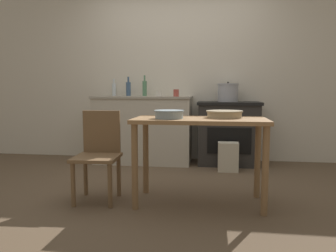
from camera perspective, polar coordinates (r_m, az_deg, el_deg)
name	(u,v)px	position (r m, az deg, el deg)	size (l,w,h in m)	color
ground_plane	(162,189)	(3.48, -1.00, -10.87)	(14.00, 14.00, 0.00)	brown
wall_back	(178,73)	(4.91, 1.84, 9.17)	(8.00, 0.07, 2.55)	beige
counter_cabinet	(143,129)	(4.68, -4.29, -0.55)	(1.37, 0.61, 0.94)	beige
stove	(228,133)	(4.62, 10.46, -1.19)	(0.85, 0.56, 0.87)	#2D2B28
work_table	(200,133)	(2.94, 5.55, -1.15)	(1.18, 0.56, 0.78)	#997047
chair	(99,152)	(3.14, -11.99, -4.51)	(0.42, 0.42, 0.83)	brown
flour_sack	(228,157)	(4.23, 10.42, -5.30)	(0.25, 0.18, 0.37)	beige
stock_pot	(228,93)	(4.62, 10.38, 5.76)	(0.29, 0.29, 0.28)	#A8A8AD
mixing_bowl_large	(169,114)	(2.88, 0.19, 2.14)	(0.27, 0.27, 0.07)	#93A8B2
mixing_bowl_small	(224,114)	(3.01, 9.80, 2.13)	(0.33, 0.33, 0.06)	tan
bottle_far_left	(128,89)	(4.85, -6.91, 6.50)	(0.07, 0.07, 0.28)	#3D5675
bottle_left	(114,89)	(5.00, -9.39, 6.34)	(0.06, 0.06, 0.25)	silver
bottle_mid_left	(145,88)	(4.75, -4.09, 6.61)	(0.06, 0.06, 0.29)	#517F5B
cup_center_left	(176,93)	(4.34, 1.43, 5.78)	(0.07, 0.07, 0.09)	#B74C42
cup_center	(159,93)	(4.42, -1.64, 5.70)	(0.08, 0.08, 0.08)	silver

